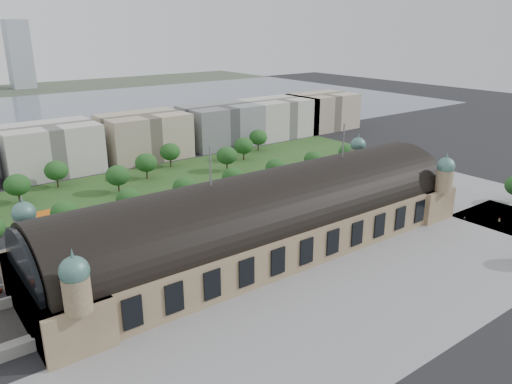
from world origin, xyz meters
TOP-DOWN VIEW (x-y plane):
  - ground at (0.00, 0.00)m, footprint 900.00×900.00m
  - station at (0.00, 0.00)m, footprint 150.00×48.40m
  - plaza_south at (10.00, -44.00)m, footprint 190.00×48.00m
  - plaza_east at (103.00, 0.00)m, footprint 56.00×100.00m
  - road_slab at (-20.00, 38.00)m, footprint 260.00×26.00m
  - grass_belt at (-15.00, 93.00)m, footprint 300.00×45.00m
  - petrol_station at (-53.91, 65.28)m, footprint 14.00×13.00m
  - lake at (0.00, 298.00)m, footprint 700.00×320.00m
  - far_tower_right at (45.00, 508.00)m, footprint 24.00×24.00m
  - office_3 at (-30.00, 133.00)m, footprint 45.00×32.00m
  - office_4 at (20.00, 133.00)m, footprint 45.00×32.00m
  - office_5 at (70.00, 133.00)m, footprint 45.00×32.00m
  - office_6 at (115.00, 133.00)m, footprint 45.00×32.00m
  - office_7 at (155.00, 133.00)m, footprint 45.00×32.00m
  - tree_row_3 at (-48.00, 53.00)m, footprint 9.60×9.60m
  - tree_row_4 at (-24.00, 53.00)m, footprint 9.60×9.60m
  - tree_row_5 at (0.00, 53.00)m, footprint 9.60×9.60m
  - tree_row_6 at (24.00, 53.00)m, footprint 9.60×9.60m
  - tree_row_7 at (48.00, 53.00)m, footprint 9.60×9.60m
  - tree_row_8 at (72.00, 53.00)m, footprint 9.60×9.60m
  - tree_row_9 at (96.00, 53.00)m, footprint 9.60×9.60m
  - tree_belt_4 at (-54.00, 95.00)m, footprint 10.40×10.40m
  - tree_belt_5 at (-35.00, 107.00)m, footprint 10.40×10.40m
  - tree_belt_6 at (-16.00, 83.00)m, footprint 10.40×10.40m
  - tree_belt_7 at (3.00, 95.00)m, footprint 10.40×10.40m
  - tree_belt_8 at (22.00, 107.00)m, footprint 10.40×10.40m
  - tree_belt_9 at (41.00, 83.00)m, footprint 10.40×10.40m
  - tree_belt_10 at (60.00, 95.00)m, footprint 10.40×10.40m
  - tree_belt_11 at (79.00, 107.00)m, footprint 10.40×10.40m
  - traffic_car_2 at (-56.70, 34.23)m, footprint 5.70×2.79m
  - traffic_car_3 at (-47.54, 47.89)m, footprint 5.02×2.11m
  - traffic_car_4 at (2.83, 36.22)m, footprint 4.77×2.04m
  - traffic_car_5 at (25.41, 47.64)m, footprint 4.94×1.98m
  - traffic_car_6 at (57.11, 37.03)m, footprint 5.34×2.82m
  - parked_car_0 at (-69.40, 22.23)m, footprint 4.98×3.18m
  - parked_car_2 at (-39.98, 21.00)m, footprint 5.16×3.50m
  - parked_car_3 at (-39.16, 25.00)m, footprint 5.06×4.20m
  - parked_car_4 at (-48.39, 21.00)m, footprint 4.21×3.19m
  - parked_car_5 at (-51.49, 25.00)m, footprint 5.39×4.69m
  - parked_car_6 at (-18.00, 25.00)m, footprint 5.89×5.39m
  - bus_west at (-19.74, 27.00)m, footprint 13.64×4.44m
  - bus_mid at (-2.92, 32.00)m, footprint 12.53×3.53m
  - bus_east at (32.42, 32.00)m, footprint 13.72×4.35m
  - pedestrian_2 at (75.81, -25.98)m, footprint 0.81×0.85m
  - pedestrian_5 at (84.50, -34.90)m, footprint 0.50×0.82m

SIDE VIEW (x-z plane):
  - ground at x=0.00m, z-range 0.00..0.00m
  - plaza_south at x=10.00m, z-range -0.06..0.06m
  - plaza_east at x=103.00m, z-range -0.06..0.06m
  - road_slab at x=-20.00m, z-range -0.05..0.05m
  - grass_belt at x=-15.00m, z-range -0.05..0.05m
  - lake at x=0.00m, z-range -0.04..0.04m
  - parked_car_4 at x=-48.39m, z-range 0.00..1.33m
  - parked_car_5 at x=-51.49m, z-range 0.00..1.38m
  - parked_car_2 at x=-39.98m, z-range 0.00..1.39m
  - traffic_car_6 at x=57.11m, z-range 0.00..1.43m
  - traffic_car_3 at x=-47.54m, z-range 0.00..1.45m
  - pedestrian_2 at x=75.81m, z-range 0.00..1.54m
  - parked_car_0 at x=-69.40m, z-range 0.00..1.55m
  - traffic_car_2 at x=-56.70m, z-range 0.00..1.56m
  - traffic_car_5 at x=25.41m, z-range 0.00..1.60m
  - traffic_car_4 at x=2.83m, z-range 0.00..1.61m
  - parked_car_3 at x=-39.16m, z-range 0.00..1.63m
  - pedestrian_5 at x=84.50m, z-range 0.00..1.64m
  - parked_car_6 at x=-18.00m, z-range 0.00..1.65m
  - bus_mid at x=-2.92m, z-range 0.00..3.45m
  - bus_west at x=-19.74m, z-range 0.00..3.73m
  - bus_east at x=32.42m, z-range 0.00..3.76m
  - petrol_station at x=-53.91m, z-range 0.42..5.47m
  - tree_row_3 at x=-48.00m, z-range 1.67..13.19m
  - tree_row_4 at x=-24.00m, z-range 1.67..13.19m
  - tree_row_5 at x=0.00m, z-range 1.67..13.19m
  - tree_row_6 at x=24.00m, z-range 1.67..13.19m
  - tree_row_7 at x=48.00m, z-range 1.67..13.19m
  - tree_row_8 at x=72.00m, z-range 1.67..13.19m
  - tree_row_9 at x=96.00m, z-range 1.67..13.19m
  - tree_belt_4 at x=-54.00m, z-range 1.81..14.29m
  - tree_belt_5 at x=-35.00m, z-range 1.81..14.29m
  - tree_belt_6 at x=-16.00m, z-range 1.81..14.29m
  - tree_belt_7 at x=3.00m, z-range 1.81..14.29m
  - tree_belt_8 at x=22.00m, z-range 1.81..14.29m
  - tree_belt_9 at x=41.00m, z-range 1.81..14.29m
  - tree_belt_10 at x=60.00m, z-range 1.81..14.29m
  - tree_belt_11 at x=79.00m, z-range 1.81..14.29m
  - station at x=0.00m, z-range -11.87..32.43m
  - office_3 at x=-30.00m, z-range 0.00..24.00m
  - office_4 at x=20.00m, z-range 0.00..24.00m
  - office_5 at x=70.00m, z-range 0.00..24.00m
  - office_6 at x=115.00m, z-range 0.00..24.00m
  - office_7 at x=155.00m, z-range 0.00..24.00m
  - far_tower_right at x=45.00m, z-range 0.00..75.00m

